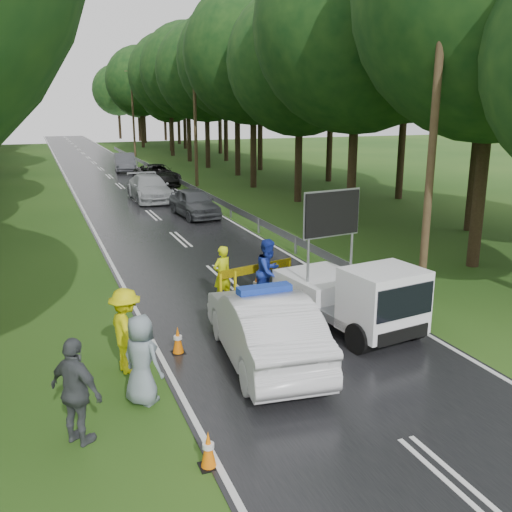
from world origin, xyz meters
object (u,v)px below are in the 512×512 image
officer (222,275)px  barrier (256,273)px  civilian (269,272)px  police_sedan (264,327)px  queue_car_second (150,188)px  queue_car_third (157,175)px  queue_car_first (194,203)px  queue_car_fourth (125,162)px  work_truck (355,295)px

officer → barrier: bearing=156.5°
barrier → civilian: 0.56m
police_sedan → officer: size_ratio=2.97×
barrier → queue_car_second: bearing=74.7°
queue_car_third → queue_car_first: bearing=-96.2°
queue_car_fourth → queue_car_second: bearing=-88.1°
police_sedan → work_truck: 3.06m
officer → queue_car_third: size_ratio=0.32×
police_sedan → barrier: (1.41, 4.11, -0.01)m
barrier → queue_car_second: (0.54, 19.40, -0.05)m
barrier → officer: 1.07m
barrier → civilian: bearing=-82.2°
queue_car_third → queue_car_fourth: queue_car_fourth is taller
queue_car_first → queue_car_second: bearing=97.2°
queue_car_first → queue_car_third: (0.61, 12.50, 0.01)m
officer → queue_car_second: bearing=-116.1°
police_sedan → civilian: bearing=-107.9°
work_truck → barrier: size_ratio=1.80×
civilian → queue_car_fourth: 36.23m
officer → queue_car_fourth: 35.76m
queue_car_fourth → barrier: bearing=-87.1°
officer → queue_car_second: officer is taller
work_truck → queue_car_fourth: bearing=81.9°
police_sedan → queue_car_third: (3.74, 30.01, -0.08)m
barrier → queue_car_fourth: (1.55, 35.70, -0.04)m
queue_car_third → queue_car_fourth: size_ratio=1.13×
officer → queue_car_fourth: officer is taller
queue_car_fourth → officer: bearing=-88.8°
civilian → queue_car_first: bearing=48.0°
police_sedan → barrier: bearing=-102.7°
police_sedan → queue_car_first: police_sedan is taller
queue_car_fourth → queue_car_third: bearing=-80.0°
queue_car_second → queue_car_third: 6.74m
barrier → officer: size_ratio=1.47×
work_truck → queue_car_fourth: size_ratio=0.97×
police_sedan → queue_car_third: police_sedan is taller
barrier → queue_car_second: queue_car_second is taller
officer → queue_car_second: size_ratio=0.33×
officer → queue_car_first: 13.65m
police_sedan → barrier: 4.34m
officer → civilian: size_ratio=0.89×
police_sedan → work_truck: (2.92, 0.89, 0.12)m
civilian → queue_car_fourth: (1.35, 36.21, -0.19)m
police_sedan → officer: bearing=-88.5°
barrier → queue_car_first: bearing=68.9°
barrier → work_truck: bearing=-78.4°
queue_car_third → police_sedan: bearing=-100.5°
work_truck → civilian: (-1.32, 2.71, 0.03)m
civilian → queue_car_third: size_ratio=0.36×
work_truck → barrier: (-1.52, 3.21, -0.13)m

